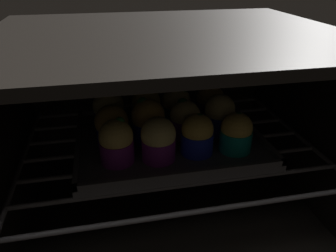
% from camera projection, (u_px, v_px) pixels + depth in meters
% --- Properties ---
extents(oven_cavity, '(0.59, 0.47, 0.37)m').
position_uv_depth(oven_cavity, '(165.00, 121.00, 0.65)').
color(oven_cavity, black).
rests_on(oven_cavity, ground).
extents(oven_rack, '(0.55, 0.42, 0.01)m').
position_uv_depth(oven_rack, '(169.00, 146.00, 0.63)').
color(oven_rack, '#4C494C').
rests_on(oven_rack, oven_cavity).
extents(baking_tray, '(0.35, 0.28, 0.02)m').
position_uv_depth(baking_tray, '(168.00, 139.00, 0.63)').
color(baking_tray, '#4C4C51').
rests_on(baking_tray, oven_rack).
extents(muffin_row0_col0, '(0.06, 0.06, 0.08)m').
position_uv_depth(muffin_row0_col0, '(116.00, 142.00, 0.54)').
color(muffin_row0_col0, '#7A238C').
rests_on(muffin_row0_col0, baking_tray).
extents(muffin_row0_col1, '(0.06, 0.06, 0.08)m').
position_uv_depth(muffin_row0_col1, '(158.00, 140.00, 0.55)').
color(muffin_row0_col1, '#7A238C').
rests_on(muffin_row0_col1, baking_tray).
extents(muffin_row0_col2, '(0.06, 0.06, 0.07)m').
position_uv_depth(muffin_row0_col2, '(197.00, 135.00, 0.57)').
color(muffin_row0_col2, '#1928B7').
rests_on(muffin_row0_col2, baking_tray).
extents(muffin_row0_col3, '(0.06, 0.06, 0.07)m').
position_uv_depth(muffin_row0_col3, '(236.00, 133.00, 0.57)').
color(muffin_row0_col3, '#0C8C84').
rests_on(muffin_row0_col3, baking_tray).
extents(muffin_row1_col0, '(0.06, 0.06, 0.08)m').
position_uv_depth(muffin_row1_col0, '(112.00, 126.00, 0.60)').
color(muffin_row1_col0, '#1928B7').
rests_on(muffin_row1_col0, baking_tray).
extents(muffin_row1_col1, '(0.06, 0.06, 0.08)m').
position_uv_depth(muffin_row1_col1, '(148.00, 120.00, 0.60)').
color(muffin_row1_col1, '#1928B7').
rests_on(muffin_row1_col1, baking_tray).
extents(muffin_row1_col2, '(0.06, 0.06, 0.08)m').
position_uv_depth(muffin_row1_col2, '(185.00, 120.00, 0.62)').
color(muffin_row1_col2, '#7A238C').
rests_on(muffin_row1_col2, baking_tray).
extents(muffin_row1_col3, '(0.06, 0.06, 0.08)m').
position_uv_depth(muffin_row1_col3, '(219.00, 114.00, 0.63)').
color(muffin_row1_col3, '#1928B7').
rests_on(muffin_row1_col3, baking_tray).
extents(muffin_row2_col0, '(0.06, 0.06, 0.08)m').
position_uv_depth(muffin_row2_col0, '(109.00, 110.00, 0.65)').
color(muffin_row2_col0, '#1928B7').
rests_on(muffin_row2_col0, baking_tray).
extents(muffin_row2_col1, '(0.06, 0.06, 0.08)m').
position_uv_depth(muffin_row2_col1, '(147.00, 107.00, 0.67)').
color(muffin_row2_col1, '#1928B7').
rests_on(muffin_row2_col1, baking_tray).
extents(muffin_row2_col2, '(0.06, 0.06, 0.08)m').
position_uv_depth(muffin_row2_col2, '(176.00, 104.00, 0.68)').
color(muffin_row2_col2, '#0C8C84').
rests_on(muffin_row2_col2, baking_tray).
extents(muffin_row2_col3, '(0.06, 0.06, 0.08)m').
position_uv_depth(muffin_row2_col3, '(210.00, 102.00, 0.70)').
color(muffin_row2_col3, '#7A238C').
rests_on(muffin_row2_col3, baking_tray).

